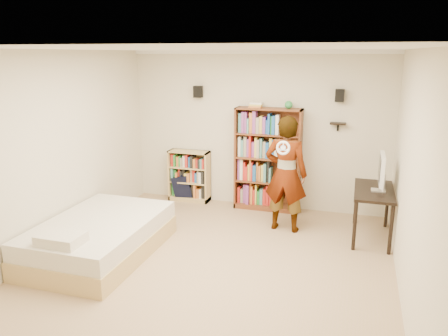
# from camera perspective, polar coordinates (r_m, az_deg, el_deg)

# --- Properties ---
(ground) EXTENTS (4.50, 5.00, 0.01)m
(ground) POSITION_cam_1_polar(r_m,az_deg,el_deg) (5.74, -1.63, -12.73)
(ground) COLOR tan
(ground) RESTS_ON ground
(room_shell) EXTENTS (4.52, 5.02, 2.71)m
(room_shell) POSITION_cam_1_polar(r_m,az_deg,el_deg) (5.17, -1.78, 4.87)
(room_shell) COLOR beige
(room_shell) RESTS_ON ground
(crown_molding) EXTENTS (4.50, 5.00, 0.06)m
(crown_molding) POSITION_cam_1_polar(r_m,az_deg,el_deg) (5.09, -1.86, 14.99)
(crown_molding) COLOR white
(crown_molding) RESTS_ON room_shell
(speaker_left) EXTENTS (0.14, 0.12, 0.20)m
(speaker_left) POSITION_cam_1_polar(r_m,az_deg,el_deg) (7.73, -3.42, 9.92)
(speaker_left) COLOR black
(speaker_left) RESTS_ON room_shell
(speaker_right) EXTENTS (0.14, 0.12, 0.20)m
(speaker_right) POSITION_cam_1_polar(r_m,az_deg,el_deg) (7.25, 14.88, 9.14)
(speaker_right) COLOR black
(speaker_right) RESTS_ON room_shell
(wall_shelf) EXTENTS (0.25, 0.16, 0.02)m
(wall_shelf) POSITION_cam_1_polar(r_m,az_deg,el_deg) (7.32, 14.66, 5.64)
(wall_shelf) COLOR black
(wall_shelf) RESTS_ON room_shell
(tall_bookshelf) EXTENTS (1.12, 0.33, 1.77)m
(tall_bookshelf) POSITION_cam_1_polar(r_m,az_deg,el_deg) (7.50, 5.72, 1.08)
(tall_bookshelf) COLOR brown
(tall_bookshelf) RESTS_ON ground
(low_bookshelf) EXTENTS (0.75, 0.28, 0.94)m
(low_bookshelf) POSITION_cam_1_polar(r_m,az_deg,el_deg) (8.03, -4.54, -1.04)
(low_bookshelf) COLOR tan
(low_bookshelf) RESTS_ON ground
(computer_desk) EXTENTS (0.55, 1.10, 0.75)m
(computer_desk) POSITION_cam_1_polar(r_m,az_deg,el_deg) (6.77, 18.77, -5.69)
(computer_desk) COLOR black
(computer_desk) RESTS_ON ground
(imac) EXTENTS (0.13, 0.54, 0.54)m
(imac) POSITION_cam_1_polar(r_m,az_deg,el_deg) (6.54, 19.68, -0.58)
(imac) COLOR white
(imac) RESTS_ON computer_desk
(daybed) EXTENTS (1.34, 2.06, 0.61)m
(daybed) POSITION_cam_1_polar(r_m,az_deg,el_deg) (6.17, -15.94, -8.16)
(daybed) COLOR beige
(daybed) RESTS_ON ground
(person) EXTENTS (0.68, 0.48, 1.78)m
(person) POSITION_cam_1_polar(r_m,az_deg,el_deg) (6.63, 8.08, -0.79)
(person) COLOR black
(person) RESTS_ON ground
(wii_wheel) EXTENTS (0.20, 0.08, 0.20)m
(wii_wheel) POSITION_cam_1_polar(r_m,az_deg,el_deg) (6.20, 7.73, 2.61)
(wii_wheel) COLOR white
(wii_wheel) RESTS_ON person
(navy_bag) EXTENTS (0.39, 0.29, 0.49)m
(navy_bag) POSITION_cam_1_polar(r_m,az_deg,el_deg) (8.12, -5.39, -2.53)
(navy_bag) COLOR black
(navy_bag) RESTS_ON ground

